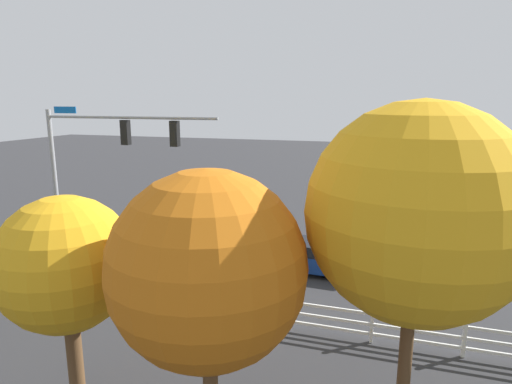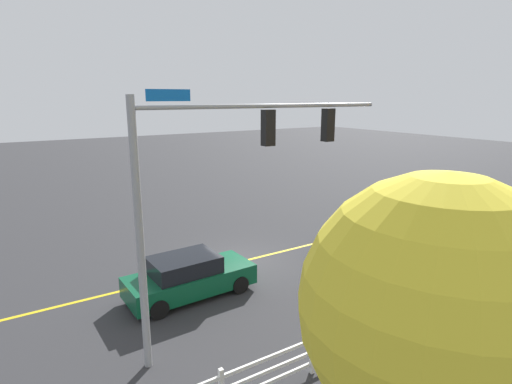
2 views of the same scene
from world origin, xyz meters
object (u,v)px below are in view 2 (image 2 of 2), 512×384
car_1 (367,238)px  tree_0 (435,311)px  car_2 (387,202)px  car_0 (189,277)px

car_1 → tree_0: bearing=-131.9°
tree_0 → car_1: bearing=-134.8°
car_1 → tree_0: size_ratio=0.74×
car_2 → car_1: bearing=31.0°
car_0 → tree_0: bearing=-97.4°
car_0 → car_1: car_0 is taller
car_0 → car_2: bearing=11.3°
car_0 → car_1: 8.53m
car_1 → tree_0: (9.40, 9.45, 3.73)m
car_1 → car_2: car_2 is taller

